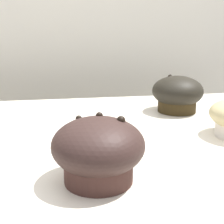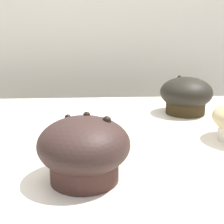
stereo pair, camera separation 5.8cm
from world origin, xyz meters
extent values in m
cube|color=beige|center=(0.00, 0.60, 0.90)|extent=(3.20, 0.10, 1.80)
cylinder|color=#322612|center=(0.24, 0.14, 0.94)|extent=(0.09, 0.09, 0.05)
ellipsoid|color=black|center=(0.24, 0.14, 0.96)|extent=(0.12, 0.12, 0.07)
sphere|color=black|center=(0.23, 0.17, 0.99)|extent=(0.01, 0.01, 0.01)
cylinder|color=#402620|center=(0.01, -0.18, 0.94)|extent=(0.09, 0.09, 0.05)
ellipsoid|color=#2F1F1B|center=(0.01, -0.18, 0.96)|extent=(0.12, 0.12, 0.07)
sphere|color=black|center=(0.04, -0.18, 0.99)|extent=(0.01, 0.01, 0.01)
sphere|color=black|center=(0.02, -0.17, 1.00)|extent=(0.01, 0.01, 0.01)
sphere|color=black|center=(-0.01, -0.15, 0.99)|extent=(0.01, 0.01, 0.01)
camera|label=1|loc=(-0.03, -0.56, 1.11)|focal=50.00mm
camera|label=2|loc=(0.03, -0.57, 1.11)|focal=50.00mm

